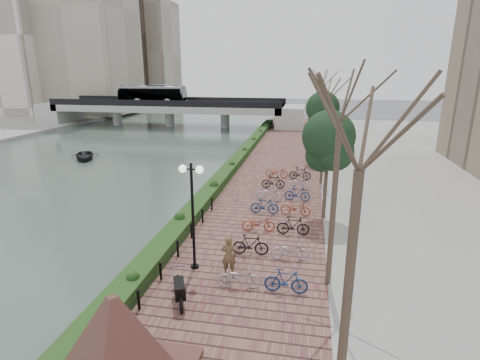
% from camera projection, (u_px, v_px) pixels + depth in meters
% --- Properties ---
extents(ground, '(220.00, 220.00, 0.00)m').
position_uv_depth(ground, '(118.00, 301.00, 14.53)').
color(ground, '#59595B').
rests_on(ground, ground).
extents(river_water, '(30.00, 130.00, 0.02)m').
position_uv_depth(river_water, '(104.00, 152.00, 40.76)').
color(river_water, '#495C56').
rests_on(river_water, ground).
extents(promenade, '(8.00, 75.00, 0.50)m').
position_uv_depth(promenade, '(270.00, 178.00, 30.25)').
color(promenade, brown).
rests_on(promenade, ground).
extents(hedge, '(1.10, 56.00, 0.60)m').
position_uv_depth(hedge, '(235.00, 162.00, 33.05)').
color(hedge, '#233E16').
rests_on(hedge, promenade).
extents(chain_fence, '(0.10, 14.10, 0.70)m').
position_uv_depth(chain_fence, '(170.00, 260.00, 15.93)').
color(chain_fence, black).
rests_on(chain_fence, promenade).
extents(granite_monument, '(4.48, 4.48, 2.84)m').
position_uv_depth(granite_monument, '(117.00, 345.00, 9.45)').
color(granite_monument, '#45221D').
rests_on(granite_monument, promenade).
extents(lamppost, '(1.02, 0.32, 4.60)m').
position_uv_depth(lamppost, '(192.00, 193.00, 15.08)').
color(lamppost, black).
rests_on(lamppost, promenade).
extents(motorcycle, '(1.17, 1.77, 1.06)m').
position_uv_depth(motorcycle, '(179.00, 288.00, 13.53)').
color(motorcycle, black).
rests_on(motorcycle, promenade).
extents(pedestrian, '(0.64, 0.44, 1.71)m').
position_uv_depth(pedestrian, '(229.00, 256.00, 15.21)').
color(pedestrian, brown).
rests_on(pedestrian, promenade).
extents(bicycle_parking, '(2.40, 17.32, 1.00)m').
position_uv_depth(bicycle_parking, '(280.00, 207.00, 21.68)').
color(bicycle_parking, '#A6A6AA').
rests_on(bicycle_parking, promenade).
extents(street_trees, '(3.20, 37.12, 6.80)m').
position_uv_depth(street_trees, '(325.00, 150.00, 24.03)').
color(street_trees, '#3C2D23').
rests_on(street_trees, promenade).
extents(bridge, '(36.00, 10.77, 6.50)m').
position_uv_depth(bridge, '(166.00, 105.00, 58.77)').
color(bridge, '#ABAAA6').
rests_on(bridge, ground).
extents(boat, '(4.19, 4.56, 0.77)m').
position_uv_depth(boat, '(84.00, 156.00, 37.42)').
color(boat, black).
rests_on(boat, river_water).
extents(far_buildings, '(35.00, 38.00, 38.00)m').
position_uv_depth(far_buildings, '(83.00, 34.00, 79.53)').
color(far_buildings, '#A9A08D').
rests_on(far_buildings, far_bank).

